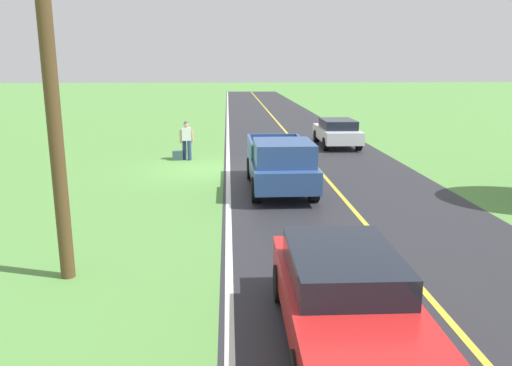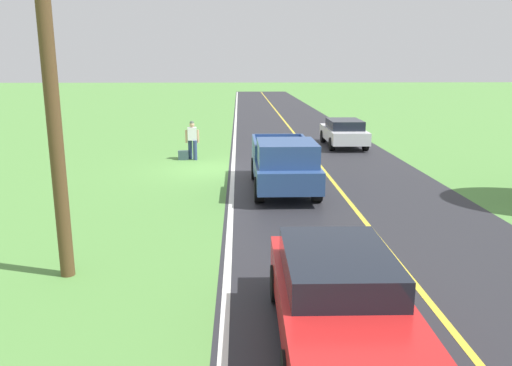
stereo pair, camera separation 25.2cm
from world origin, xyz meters
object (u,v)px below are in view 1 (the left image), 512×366
object	(u,v)px
suitcase_carried	(178,156)
sedan_near_oncoming	(337,132)
hitchhiker_walking	(187,138)
sedan_ahead_same_lane	(344,294)
pickup_truck_passing	(280,163)
utility_pole_roadside	(52,98)

from	to	relation	value
suitcase_carried	sedan_near_oncoming	world-z (taller)	sedan_near_oncoming
hitchhiker_walking	sedan_near_oncoming	distance (m)	8.34
hitchhiker_walking	sedan_ahead_same_lane	distance (m)	15.85
hitchhiker_walking	pickup_truck_passing	xyz separation A→B (m)	(-3.62, 5.91, -0.01)
suitcase_carried	utility_pole_roadside	size ratio (longest dim) A/B	0.06
hitchhiker_walking	sedan_ahead_same_lane	world-z (taller)	hitchhiker_walking
suitcase_carried	pickup_truck_passing	xyz separation A→B (m)	(-4.03, 5.80, 0.76)
sedan_ahead_same_lane	sedan_near_oncoming	xyz separation A→B (m)	(-3.96, -18.91, 0.00)
suitcase_carried	hitchhiker_walking	bearing A→B (deg)	100.86
sedan_ahead_same_lane	pickup_truck_passing	bearing A→B (deg)	-90.01
sedan_ahead_same_lane	sedan_near_oncoming	bearing A→B (deg)	-101.83
hitchhiker_walking	sedan_near_oncoming	xyz separation A→B (m)	(-7.58, -3.49, -0.23)
suitcase_carried	utility_pole_roadside	xyz separation A→B (m)	(1.00, 12.69, 3.38)
suitcase_carried	pickup_truck_passing	distance (m)	7.10
sedan_near_oncoming	hitchhiker_walking	bearing A→B (deg)	24.71
pickup_truck_passing	sedan_ahead_same_lane	world-z (taller)	pickup_truck_passing
pickup_truck_passing	sedan_near_oncoming	world-z (taller)	pickup_truck_passing
pickup_truck_passing	sedan_ahead_same_lane	size ratio (longest dim) A/B	1.22
sedan_near_oncoming	utility_pole_roadside	bearing A→B (deg)	61.10
pickup_truck_passing	sedan_near_oncoming	xyz separation A→B (m)	(-3.96, -9.40, -0.21)
sedan_ahead_same_lane	sedan_near_oncoming	world-z (taller)	same
hitchhiker_walking	suitcase_carried	bearing A→B (deg)	15.41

